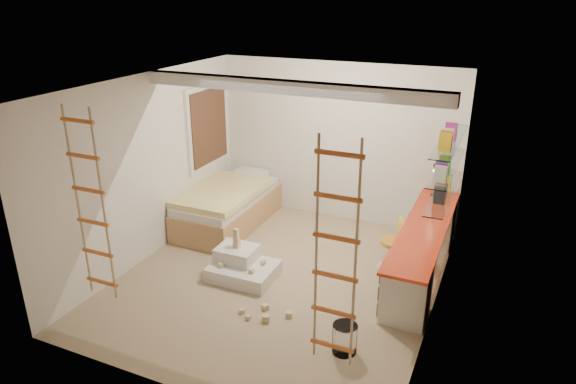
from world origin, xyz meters
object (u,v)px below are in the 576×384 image
at_px(play_platform, 242,266).
at_px(bed, 228,206).
at_px(swivel_chair, 395,252).
at_px(desk, 423,249).

bearing_deg(play_platform, bed, 126.09).
relative_size(bed, swivel_chair, 2.69).
bearing_deg(bed, play_platform, -53.91).
bearing_deg(bed, swivel_chair, -7.28).
distance_m(desk, swivel_chair, 0.39).
relative_size(desk, swivel_chair, 3.76).
xyz_separation_m(desk, bed, (-3.20, 0.36, -0.07)).
bearing_deg(play_platform, desk, 24.04).
height_order(desk, swivel_chair, desk).
bearing_deg(swivel_chair, bed, 172.72).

